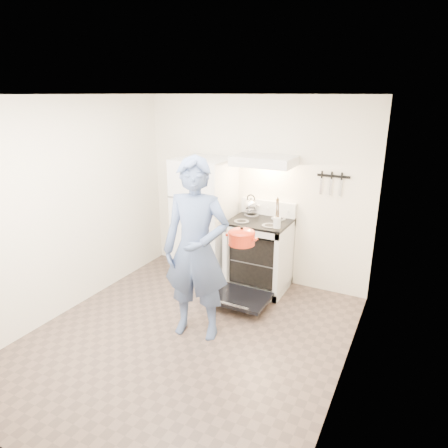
{
  "coord_description": "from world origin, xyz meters",
  "views": [
    {
      "loc": [
        2.04,
        -3.09,
        2.51
      ],
      "look_at": [
        -0.05,
        1.0,
        1.0
      ],
      "focal_mm": 32.0,
      "sensor_mm": 36.0,
      "label": 1
    }
  ],
  "objects": [
    {
      "name": "oven_door",
      "position": [
        0.23,
        0.88,
        0.12
      ],
      "size": [
        0.7,
        0.54,
        0.04
      ],
      "primitive_type": "cube",
      "color": "black",
      "rests_on": "floor"
    },
    {
      "name": "back_wall",
      "position": [
        0.0,
        1.8,
        1.25
      ],
      "size": [
        3.2,
        0.02,
        2.5
      ],
      "primitive_type": "cube",
      "color": "silver",
      "rests_on": "ground"
    },
    {
      "name": "person",
      "position": [
        0.05,
        0.18,
        0.97
      ],
      "size": [
        0.79,
        0.6,
        1.94
      ],
      "primitive_type": "imported",
      "rotation": [
        0.0,
        0.0,
        0.21
      ],
      "color": "#3C537B",
      "rests_on": "floor"
    },
    {
      "name": "floor",
      "position": [
        0.0,
        0.0,
        0.0
      ],
      "size": [
        3.6,
        3.6,
        0.0
      ],
      "primitive_type": "plane",
      "color": "brown",
      "rests_on": "ground"
    },
    {
      "name": "range_hood",
      "position": [
        0.23,
        1.55,
        1.71
      ],
      "size": [
        0.76,
        0.5,
        0.12
      ],
      "primitive_type": "cube",
      "color": "silver",
      "rests_on": "back_wall"
    },
    {
      "name": "oven_rack",
      "position": [
        0.23,
        1.48,
        0.44
      ],
      "size": [
        0.6,
        0.52,
        0.01
      ],
      "primitive_type": "cube",
      "color": "slate",
      "rests_on": "stove_body"
    },
    {
      "name": "pizza_stone",
      "position": [
        0.19,
        1.51,
        0.45
      ],
      "size": [
        0.3,
        0.3,
        0.02
      ],
      "primitive_type": "cylinder",
      "color": "#917252",
      "rests_on": "oven_rack"
    },
    {
      "name": "stove_body",
      "position": [
        0.23,
        1.48,
        0.46
      ],
      "size": [
        0.76,
        0.65,
        0.92
      ],
      "primitive_type": "cube",
      "color": "silver",
      "rests_on": "floor"
    },
    {
      "name": "tea_kettle",
      "position": [
        0.0,
        1.7,
        1.08
      ],
      "size": [
        0.22,
        0.18,
        0.27
      ],
      "primitive_type": null,
      "color": "silver",
      "rests_on": "cooktop"
    },
    {
      "name": "refrigerator",
      "position": [
        -0.58,
        1.45,
        0.85
      ],
      "size": [
        0.7,
        0.7,
        1.7
      ],
      "primitive_type": "cube",
      "color": "silver",
      "rests_on": "floor"
    },
    {
      "name": "utensil_jar",
      "position": [
        0.55,
        1.22,
        1.05
      ],
      "size": [
        0.09,
        0.09,
        0.13
      ],
      "primitive_type": "cylinder",
      "rotation": [
        0.0,
        0.0,
        -0.04
      ],
      "color": "silver",
      "rests_on": "cooktop"
    },
    {
      "name": "knife_strip",
      "position": [
        1.05,
        1.79,
        1.55
      ],
      "size": [
        0.4,
        0.02,
        0.03
      ],
      "primitive_type": "cube",
      "color": "black",
      "rests_on": "back_wall"
    },
    {
      "name": "dutch_oven",
      "position": [
        0.39,
        0.56,
        1.03
      ],
      "size": [
        0.36,
        0.29,
        0.23
      ],
      "primitive_type": null,
      "color": "red",
      "rests_on": "person"
    },
    {
      "name": "cooktop",
      "position": [
        0.23,
        1.48,
        0.94
      ],
      "size": [
        0.76,
        0.65,
        0.03
      ],
      "primitive_type": "cube",
      "color": "black",
      "rests_on": "stove_body"
    },
    {
      "name": "backsplash",
      "position": [
        0.23,
        1.76,
        1.05
      ],
      "size": [
        0.76,
        0.07,
        0.2
      ],
      "primitive_type": "cube",
      "color": "silver",
      "rests_on": "cooktop"
    }
  ]
}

